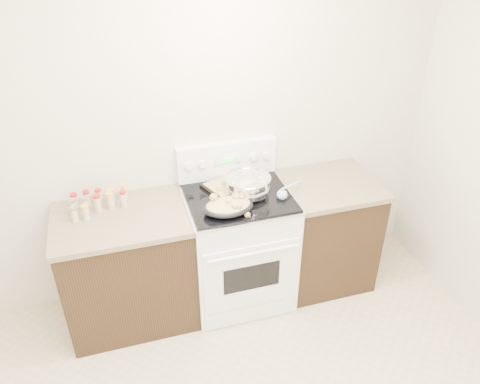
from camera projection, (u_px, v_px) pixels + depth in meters
name	position (u px, v px, depth m)	size (l,w,h in m)	color
room_shell	(256.00, 231.00, 1.71)	(4.10, 3.60, 2.75)	beige
counter_left	(129.00, 268.00, 3.41)	(0.93, 0.67, 0.92)	black
counter_right	(324.00, 231.00, 3.80)	(0.73, 0.67, 0.92)	black
kitchen_range	(238.00, 245.00, 3.60)	(0.78, 0.73, 1.22)	white
mixing_bowl	(248.00, 186.00, 3.32)	(0.41, 0.41, 0.19)	silver
roasting_pan	(228.00, 206.00, 3.15)	(0.36, 0.25, 0.12)	black
baking_sheet	(233.00, 184.00, 3.45)	(0.47, 0.40, 0.06)	black
wooden_spoon	(246.00, 211.00, 3.16)	(0.04, 0.26, 0.04)	#A07F49
blue_ladle	(283.00, 194.00, 3.31)	(0.23, 0.18, 0.10)	#88BFCB
spice_jars	(96.00, 202.00, 3.21)	(0.39, 0.23, 0.13)	#BFB28C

